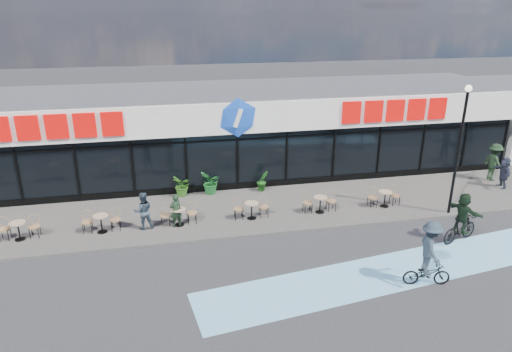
# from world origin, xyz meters

# --- Properties ---
(ground) EXTENTS (120.00, 120.00, 0.00)m
(ground) POSITION_xyz_m (0.00, 0.00, 0.00)
(ground) COLOR #28282B
(ground) RESTS_ON ground
(sidewalk) EXTENTS (44.00, 5.00, 0.10)m
(sidewalk) POSITION_xyz_m (0.00, 4.50, 0.05)
(sidewalk) COLOR #504C46
(sidewalk) RESTS_ON ground
(bike_lane) EXTENTS (14.17, 4.13, 0.01)m
(bike_lane) POSITION_xyz_m (4.00, -1.50, 0.01)
(bike_lane) COLOR #73B7D9
(bike_lane) RESTS_ON ground
(building) EXTENTS (30.60, 6.57, 4.75)m
(building) POSITION_xyz_m (-0.00, 9.93, 2.34)
(building) COLOR black
(building) RESTS_ON ground
(lamp_post) EXTENTS (0.28, 0.28, 5.64)m
(lamp_post) POSITION_xyz_m (8.71, 2.30, 3.42)
(lamp_post) COLOR black
(lamp_post) RESTS_ON sidewalk
(bistro_set_1) EXTENTS (1.54, 0.62, 0.90)m
(bistro_set_1) POSITION_xyz_m (-9.28, 3.57, 0.56)
(bistro_set_1) COLOR tan
(bistro_set_1) RESTS_ON sidewalk
(bistro_set_2) EXTENTS (1.54, 0.62, 0.90)m
(bistro_set_2) POSITION_xyz_m (-6.18, 3.57, 0.56)
(bistro_set_2) COLOR tan
(bistro_set_2) RESTS_ON sidewalk
(bistro_set_3) EXTENTS (1.54, 0.62, 0.90)m
(bistro_set_3) POSITION_xyz_m (-3.09, 3.57, 0.56)
(bistro_set_3) COLOR tan
(bistro_set_3) RESTS_ON sidewalk
(bistro_set_4) EXTENTS (1.54, 0.62, 0.90)m
(bistro_set_4) POSITION_xyz_m (0.01, 3.57, 0.56)
(bistro_set_4) COLOR tan
(bistro_set_4) RESTS_ON sidewalk
(bistro_set_5) EXTENTS (1.54, 0.62, 0.90)m
(bistro_set_5) POSITION_xyz_m (3.10, 3.57, 0.56)
(bistro_set_5) COLOR tan
(bistro_set_5) RESTS_ON sidewalk
(bistro_set_6) EXTENTS (1.54, 0.62, 0.90)m
(bistro_set_6) POSITION_xyz_m (6.20, 3.57, 0.56)
(bistro_set_6) COLOR tan
(bistro_set_6) RESTS_ON sidewalk
(potted_plant_left) EXTENTS (0.91, 1.02, 1.03)m
(potted_plant_left) POSITION_xyz_m (-2.78, 6.63, 0.61)
(potted_plant_left) COLOR #31671D
(potted_plant_left) RESTS_ON sidewalk
(potted_plant_mid) EXTENTS (0.94, 1.07, 1.13)m
(potted_plant_mid) POSITION_xyz_m (-1.40, 6.61, 0.67)
(potted_plant_mid) COLOR #1C6225
(potted_plant_mid) RESTS_ON sidewalk
(potted_plant_right) EXTENTS (0.67, 0.59, 1.05)m
(potted_plant_right) POSITION_xyz_m (1.16, 6.49, 0.62)
(potted_plant_right) COLOR #1B5217
(potted_plant_right) RESTS_ON sidewalk
(patron_left) EXTENTS (0.61, 0.52, 1.42)m
(patron_left) POSITION_xyz_m (-3.20, 3.40, 0.81)
(patron_left) COLOR black
(patron_left) RESTS_ON sidewalk
(patron_right) EXTENTS (0.84, 0.70, 1.59)m
(patron_right) POSITION_xyz_m (-4.50, 3.47, 0.90)
(patron_right) COLOR #2E3D48
(patron_right) RESTS_ON sidewalk
(pedestrian_a) EXTENTS (0.79, 1.54, 1.59)m
(pedestrian_a) POSITION_xyz_m (13.11, 4.47, 0.89)
(pedestrian_a) COLOR #282D3F
(pedestrian_a) RESTS_ON sidewalk
(pedestrian_b) EXTENTS (0.79, 1.30, 1.97)m
(pedestrian_b) POSITION_xyz_m (13.30, 5.50, 1.08)
(pedestrian_b) COLOR black
(pedestrian_b) RESTS_ON sidewalk
(cyclist_a) EXTENTS (1.63, 1.31, 2.30)m
(cyclist_a) POSITION_xyz_m (4.74, -2.42, 1.08)
(cyclist_a) COLOR black
(cyclist_a) RESTS_ON ground
(cyclist_b) EXTENTS (1.91, 1.56, 2.05)m
(cyclist_b) POSITION_xyz_m (7.64, 0.01, 0.91)
(cyclist_b) COLOR black
(cyclist_b) RESTS_ON ground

